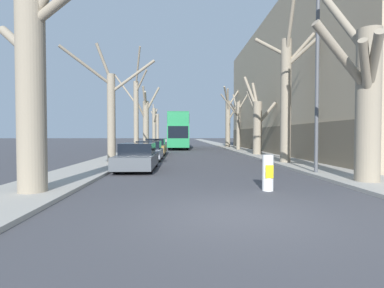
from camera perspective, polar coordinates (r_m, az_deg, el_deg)
name	(u,v)px	position (r m, az deg, el deg)	size (l,w,h in m)	color
ground_plane	(234,215)	(6.82, 8.04, -13.32)	(300.00, 300.00, 0.00)	#424247
sidewalk_left	(156,144)	(56.69, -6.93, 0.02)	(2.66, 120.00, 0.12)	#A39E93
sidewalk_right	(216,144)	(56.93, 4.67, 0.04)	(2.66, 120.00, 0.12)	#A39E93
building_facade_right	(315,86)	(32.13, 22.43, 10.12)	(10.08, 33.69, 13.06)	tan
street_tree_left_0	(33,82)	(9.93, -28.07, 10.38)	(3.79, 2.04, 7.01)	gray
street_tree_left_1	(111,111)	(18.47, -15.21, 6.05)	(5.03, 2.15, 7.02)	gray
street_tree_left_2	(136,112)	(28.12, -10.66, 6.01)	(3.42, 3.06, 9.38)	gray
street_tree_left_3	(146,120)	(38.07, -8.77, 4.49)	(3.11, 3.08, 7.77)	gray
street_tree_left_4	(154,125)	(47.73, -7.24, 3.57)	(0.98, 3.78, 6.82)	gray
street_tree_left_5	(157,128)	(57.01, -6.64, 3.13)	(1.74, 2.24, 6.42)	gray
street_tree_right_0	(365,96)	(12.32, 30.11, 7.95)	(2.84, 3.87, 7.58)	gray
street_tree_right_1	(286,94)	(19.07, 17.54, 9.15)	(3.41, 2.36, 9.75)	gray
street_tree_right_2	(257,122)	(26.32, 12.27, 4.08)	(2.59, 1.85, 6.96)	gray
street_tree_right_3	(238,122)	(34.09, 8.71, 4.18)	(3.33, 3.49, 6.51)	gray
street_tree_right_4	(228,120)	(41.72, 6.95, 4.65)	(3.07, 3.91, 8.53)	gray
double_decker_bus	(178,129)	(38.80, -2.60, 2.81)	(2.50, 11.78, 4.38)	#1E7F47
parked_car_0	(137,157)	(15.43, -10.35, -2.47)	(1.83, 4.50, 1.35)	#4C5156
parked_car_1	(149,151)	(21.04, -8.20, -1.35)	(1.79, 4.23, 1.34)	#9EA3AD
parked_car_2	(155,147)	(26.61, -6.97, -0.61)	(1.77, 4.55, 1.43)	olive
lamp_post	(315,73)	(14.46, 22.37, 12.46)	(1.40, 0.20, 8.06)	#4C4F54
traffic_bollard	(268,173)	(9.81, 14.24, -5.33)	(0.35, 0.36, 1.14)	white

